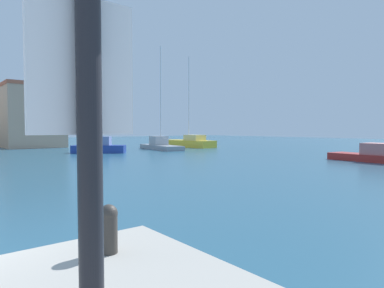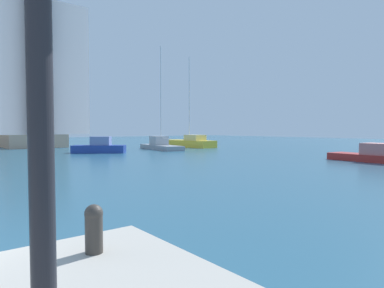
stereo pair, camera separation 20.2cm
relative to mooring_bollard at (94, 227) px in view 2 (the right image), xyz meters
name	(u,v)px [view 2 (the right image)]	position (x,y,z in m)	size (l,w,h in m)	color
water	(136,159)	(12.91, 22.23, -1.46)	(160.00, 160.00, 0.00)	#285670
mooring_bollard	(94,227)	(0.00, 0.00, 0.00)	(0.22, 0.22, 0.60)	#38332D
sailboat_yellow_inner_mooring	(190,142)	(28.73, 34.69, -0.79)	(3.60, 8.70, 13.10)	gold
motorboat_red_mid_harbor	(377,156)	(26.60, 7.83, -0.94)	(2.67, 7.62, 1.51)	#B22823
sailboat_grey_far_right	(160,145)	(22.35, 32.80, -0.87)	(3.67, 8.74, 13.20)	gray
motorboat_blue_near_pier	(99,147)	(13.51, 31.53, -0.81)	(5.63, 4.86, 1.81)	#233D93
harbor_office	(32,116)	(10.73, 49.02, 3.05)	(7.76, 8.88, 9.00)	tan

